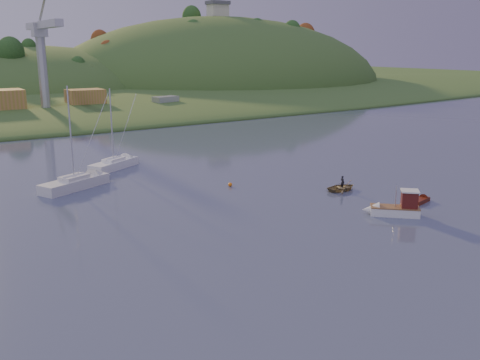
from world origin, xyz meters
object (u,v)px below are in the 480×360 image
sailboat_near (114,164)px  sailboat_far (74,182)px  canoe (342,187)px  red_tender (422,199)px  fishing_boat (391,208)px

sailboat_near → sailboat_far: sailboat_far is taller
sailboat_far → canoe: size_ratio=3.23×
sailboat_near → red_tender: bearing=-86.8°
sailboat_far → red_tender: (31.47, -26.96, -0.56)m
sailboat_far → canoe: sailboat_far is taller
canoe → red_tender: (4.34, -8.43, -0.16)m
canoe → red_tender: size_ratio=1.10×
fishing_boat → sailboat_far: size_ratio=0.43×
sailboat_far → fishing_boat: bearing=-74.4°
canoe → red_tender: red_tender is taller
sailboat_near → canoe: bearing=-85.0°
canoe → red_tender: 9.48m
canoe → fishing_boat: bearing=165.6°
sailboat_far → canoe: 32.86m
fishing_boat → sailboat_near: sailboat_near is taller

